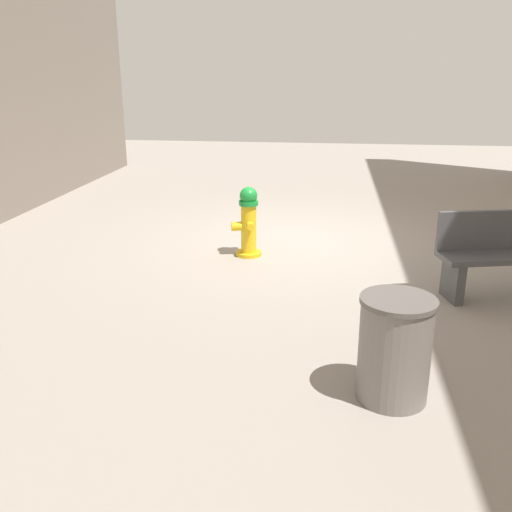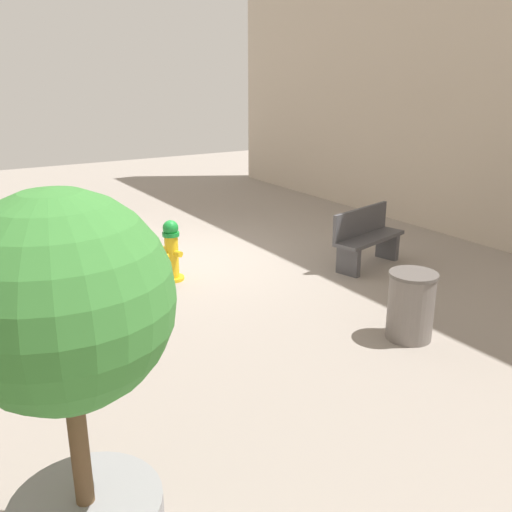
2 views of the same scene
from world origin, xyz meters
The scene contains 5 objects.
ground_plane centered at (0.00, 0.00, 0.00)m, with size 23.40×23.40×0.00m, color gray.
fire_hydrant centered at (0.68, 0.76, 0.47)m, with size 0.42×0.44×0.94m.
bench_near centered at (-2.30, 1.81, 0.48)m, with size 1.50×0.77×0.95m.
planter_tree centered at (3.27, 5.42, 1.53)m, with size 1.21×1.21×2.49m.
trash_bin centered at (-0.92, 4.09, 0.42)m, with size 0.57×0.57×0.83m.
Camera 2 is at (3.84, 8.29, 3.02)m, focal length 39.19 mm.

